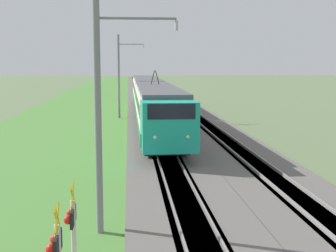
{
  "coord_description": "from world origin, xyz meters",
  "views": [
    {
      "loc": [
        -7.34,
        2.03,
        5.4
      ],
      "look_at": [
        16.9,
        0.0,
        2.13
      ],
      "focal_mm": 50.0,
      "sensor_mm": 36.0,
      "label": 1
    }
  ],
  "objects_px": {
    "catenary_mast_near": "(100,111)",
    "catenary_mast_mid": "(119,76)",
    "passenger_train": "(151,97)",
    "crossing_signal_aux": "(73,236)"
  },
  "relations": [
    {
      "from": "catenary_mast_near",
      "to": "catenary_mast_mid",
      "type": "relative_size",
      "value": 0.94
    },
    {
      "from": "catenary_mast_near",
      "to": "catenary_mast_mid",
      "type": "distance_m",
      "value": 30.99
    },
    {
      "from": "passenger_train",
      "to": "catenary_mast_near",
      "type": "bearing_deg",
      "value": -5.74
    },
    {
      "from": "catenary_mast_near",
      "to": "catenary_mast_mid",
      "type": "bearing_deg",
      "value": 0.01
    },
    {
      "from": "passenger_train",
      "to": "catenary_mast_mid",
      "type": "distance_m",
      "value": 4.03
    },
    {
      "from": "passenger_train",
      "to": "crossing_signal_aux",
      "type": "relative_size",
      "value": 14.4
    },
    {
      "from": "passenger_train",
      "to": "catenary_mast_near",
      "type": "relative_size",
      "value": 5.45
    },
    {
      "from": "crossing_signal_aux",
      "to": "passenger_train",
      "type": "bearing_deg",
      "value": -95.56
    },
    {
      "from": "crossing_signal_aux",
      "to": "catenary_mast_near",
      "type": "xyz_separation_m",
      "value": [
        4.53,
        -0.35,
        2.21
      ]
    },
    {
      "from": "crossing_signal_aux",
      "to": "catenary_mast_near",
      "type": "bearing_deg",
      "value": -94.37
    }
  ]
}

